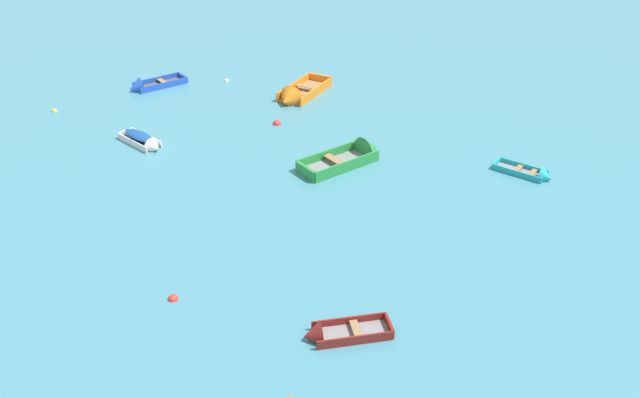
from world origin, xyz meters
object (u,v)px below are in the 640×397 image
object	(u,v)px
rowboat_orange_near_left	(296,96)
mooring_buoy_far_field	(277,124)
rowboat_maroon_near_right	(330,334)
mooring_buoy_near_foreground	(173,299)
rowboat_turquoise_midfield_right	(535,175)
rowboat_green_far_back	(356,155)
mooring_buoy_central	(226,81)
rowboat_blue_far_right	(146,86)
mooring_buoy_midfield	(55,111)
rowboat_white_back_row_left	(144,141)

from	to	relation	value
rowboat_orange_near_left	mooring_buoy_far_field	bearing A→B (deg)	-102.51
rowboat_maroon_near_right	mooring_buoy_near_foreground	xyz separation A→B (m)	(-5.48, 1.73, -0.15)
rowboat_turquoise_midfield_right	rowboat_green_far_back	world-z (taller)	rowboat_green_far_back
mooring_buoy_central	mooring_buoy_near_foreground	bearing A→B (deg)	-85.85
rowboat_maroon_near_right	rowboat_orange_near_left	bearing A→B (deg)	97.15
rowboat_green_far_back	rowboat_maroon_near_right	bearing A→B (deg)	-94.19
mooring_buoy_far_field	mooring_buoy_central	world-z (taller)	mooring_buoy_far_field
rowboat_orange_near_left	mooring_buoy_near_foreground	xyz separation A→B (m)	(-2.98, -18.21, -0.24)
rowboat_turquoise_midfield_right	mooring_buoy_near_foreground	bearing A→B (deg)	-147.53
rowboat_orange_near_left	rowboat_blue_far_right	xyz separation A→B (m)	(-9.14, 1.38, -0.07)
rowboat_blue_far_right	mooring_buoy_far_field	xyz separation A→B (m)	(8.38, -4.82, -0.17)
rowboat_turquoise_midfield_right	rowboat_blue_far_right	xyz separation A→B (m)	(-20.79, 10.29, 0.04)
mooring_buoy_central	mooring_buoy_midfield	bearing A→B (deg)	-150.10
rowboat_white_back_row_left	mooring_buoy_central	world-z (taller)	rowboat_white_back_row_left
rowboat_white_back_row_left	mooring_buoy_near_foreground	xyz separation A→B (m)	(4.17, -11.89, -0.26)
rowboat_orange_near_left	rowboat_turquoise_midfield_right	bearing A→B (deg)	-37.39
mooring_buoy_near_foreground	mooring_buoy_central	bearing A→B (deg)	94.15
rowboat_maroon_near_right	rowboat_blue_far_right	distance (m)	24.30
rowboat_white_back_row_left	rowboat_blue_far_right	xyz separation A→B (m)	(-2.00, 7.71, -0.09)
rowboat_maroon_near_right	mooring_buoy_central	size ratio (longest dim) A/B	9.37
rowboat_white_back_row_left	rowboat_blue_far_right	world-z (taller)	rowboat_blue_far_right
rowboat_green_far_back	mooring_buoy_midfield	xyz separation A→B (m)	(-16.79, 5.24, -0.24)
rowboat_turquoise_midfield_right	rowboat_white_back_row_left	xyz separation A→B (m)	(-18.80, 2.58, 0.13)
rowboat_blue_far_right	mooring_buoy_near_foreground	world-z (taller)	rowboat_blue_far_right
mooring_buoy_midfield	mooring_buoy_central	xyz separation A→B (m)	(8.86, 5.09, 0.00)
rowboat_green_far_back	rowboat_blue_far_right	size ratio (longest dim) A/B	1.24
rowboat_orange_near_left	rowboat_white_back_row_left	xyz separation A→B (m)	(-7.15, -6.32, 0.02)
rowboat_turquoise_midfield_right	mooring_buoy_central	distance (m)	20.02
mooring_buoy_midfield	mooring_buoy_near_foreground	world-z (taller)	mooring_buoy_near_foreground
mooring_buoy_near_foreground	mooring_buoy_central	distance (m)	21.18
rowboat_maroon_near_right	mooring_buoy_near_foreground	distance (m)	5.75
mooring_buoy_central	rowboat_maroon_near_right	bearing A→B (deg)	-72.95
rowboat_white_back_row_left	rowboat_maroon_near_right	bearing A→B (deg)	-54.68
rowboat_maroon_near_right	mooring_buoy_far_field	size ratio (longest dim) A/B	6.61
rowboat_maroon_near_right	rowboat_white_back_row_left	world-z (taller)	rowboat_maroon_near_right
rowboat_green_far_back	mooring_buoy_midfield	bearing A→B (deg)	162.65
rowboat_white_back_row_left	rowboat_green_far_back	world-z (taller)	rowboat_green_far_back
rowboat_white_back_row_left	mooring_buoy_near_foreground	distance (m)	12.60
rowboat_white_back_row_left	mooring_buoy_central	distance (m)	9.61
rowboat_maroon_near_right	rowboat_white_back_row_left	xyz separation A→B (m)	(-9.65, 13.62, 0.10)
mooring_buoy_near_foreground	mooring_buoy_central	xyz separation A→B (m)	(-1.53, 21.13, 0.00)
rowboat_green_far_back	mooring_buoy_far_field	distance (m)	5.78
rowboat_turquoise_midfield_right	mooring_buoy_central	xyz separation A→B (m)	(-16.16, 11.82, -0.13)
mooring_buoy_midfield	mooring_buoy_far_field	world-z (taller)	mooring_buoy_far_field
rowboat_maroon_near_right	mooring_buoy_far_field	bearing A→B (deg)	101.18
rowboat_orange_near_left	mooring_buoy_midfield	size ratio (longest dim) A/B	15.28
rowboat_blue_far_right	mooring_buoy_near_foreground	bearing A→B (deg)	-72.53
rowboat_maroon_near_right	rowboat_turquoise_midfield_right	world-z (taller)	rowboat_maroon_near_right
rowboat_orange_near_left	rowboat_white_back_row_left	world-z (taller)	rowboat_orange_near_left
rowboat_maroon_near_right	rowboat_blue_far_right	size ratio (longest dim) A/B	0.87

